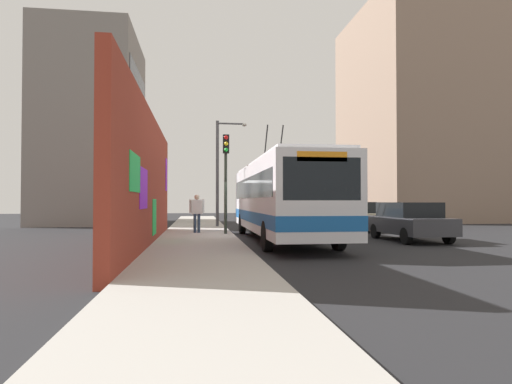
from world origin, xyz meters
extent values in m
plane|color=#232326|center=(0.00, 0.00, 0.00)|extent=(80.00, 80.00, 0.00)
cube|color=#ADA8A0|center=(0.00, 1.60, 0.07)|extent=(48.00, 3.20, 0.15)
cube|color=maroon|center=(-3.37, 3.35, 2.36)|extent=(15.27, 0.30, 4.72)
cube|color=green|center=(-7.91, 3.19, 2.35)|extent=(1.85, 0.02, 0.97)
cube|color=#8C19D8|center=(3.27, 3.19, 2.97)|extent=(0.91, 0.02, 1.65)
cube|color=#8C19D8|center=(-6.13, 3.19, 2.00)|extent=(1.79, 0.02, 1.19)
cube|color=green|center=(-2.85, 3.19, 1.05)|extent=(1.30, 0.02, 1.31)
cube|color=gray|center=(13.81, 9.20, 6.82)|extent=(9.35, 6.32, 13.64)
cube|color=black|center=(13.81, 6.02, 4.40)|extent=(7.95, 0.04, 1.10)
cube|color=black|center=(13.81, 6.02, 7.60)|extent=(7.95, 0.04, 1.10)
cube|color=black|center=(13.81, 6.02, 10.80)|extent=(7.95, 0.04, 1.10)
cube|color=gray|center=(16.11, -17.00, 9.02)|extent=(13.39, 9.67, 18.04)
cube|color=black|center=(16.11, -21.85, 4.40)|extent=(11.38, 0.04, 1.10)
cube|color=black|center=(16.11, -21.85, 7.60)|extent=(11.38, 0.04, 1.10)
cube|color=black|center=(16.11, -21.85, 10.80)|extent=(11.38, 0.04, 1.10)
cube|color=black|center=(16.11, -21.85, 14.00)|extent=(11.38, 0.04, 1.10)
cube|color=silver|center=(-1.42, -1.80, 1.79)|extent=(12.17, 2.62, 2.68)
cube|color=silver|center=(-1.42, -1.80, 3.19)|extent=(11.68, 2.41, 0.12)
cube|color=#1959A5|center=(-1.42, -1.80, 1.00)|extent=(12.19, 2.64, 0.44)
cube|color=black|center=(-7.49, -1.80, 2.26)|extent=(0.04, 2.23, 1.20)
cube|color=black|center=(-1.42, -1.80, 2.19)|extent=(11.20, 2.65, 0.86)
cube|color=orange|center=(-7.48, -1.80, 2.88)|extent=(0.06, 1.44, 0.28)
cylinder|color=black|center=(0.40, -2.15, 4.03)|extent=(1.43, 0.06, 2.00)
cylinder|color=black|center=(0.40, -1.45, 4.03)|extent=(1.43, 0.06, 2.00)
cylinder|color=black|center=(-5.32, -2.99, 0.50)|extent=(1.00, 0.28, 1.00)
cylinder|color=black|center=(-5.32, -0.61, 0.50)|extent=(1.00, 0.28, 1.00)
cylinder|color=black|center=(2.47, -2.99, 0.50)|extent=(1.00, 0.28, 1.00)
cylinder|color=black|center=(2.47, -0.61, 0.50)|extent=(1.00, 0.28, 1.00)
cube|color=#38383D|center=(-2.37, -7.00, 0.65)|extent=(4.26, 1.91, 0.66)
cube|color=black|center=(-2.28, -7.00, 1.28)|extent=(2.56, 1.72, 0.60)
cylinder|color=black|center=(-3.77, -7.86, 0.32)|extent=(0.64, 0.22, 0.64)
cylinder|color=black|center=(-3.77, -6.14, 0.32)|extent=(0.64, 0.22, 0.64)
cylinder|color=black|center=(-0.96, -7.86, 0.32)|extent=(0.64, 0.22, 0.64)
cylinder|color=black|center=(-0.96, -6.14, 0.32)|extent=(0.64, 0.22, 0.64)
cube|color=#C6B793|center=(4.09, -7.00, 0.65)|extent=(4.89, 1.76, 0.66)
cube|color=black|center=(4.19, -7.00, 1.28)|extent=(2.93, 1.58, 0.60)
cylinder|color=black|center=(2.48, -7.78, 0.32)|extent=(0.64, 0.22, 0.64)
cylinder|color=black|center=(2.48, -6.22, 0.32)|extent=(0.64, 0.22, 0.64)
cylinder|color=black|center=(5.71, -7.78, 0.32)|extent=(0.64, 0.22, 0.64)
cylinder|color=black|center=(5.71, -6.22, 0.32)|extent=(0.64, 0.22, 0.64)
cube|color=black|center=(9.69, -7.00, 0.65)|extent=(4.94, 1.86, 0.66)
cube|color=black|center=(9.79, -7.00, 1.28)|extent=(2.97, 1.68, 0.60)
cylinder|color=black|center=(8.06, -7.83, 0.32)|extent=(0.64, 0.22, 0.64)
cylinder|color=black|center=(8.06, -6.17, 0.32)|extent=(0.64, 0.22, 0.64)
cylinder|color=black|center=(11.32, -7.83, 0.32)|extent=(0.64, 0.22, 0.64)
cylinder|color=black|center=(11.32, -6.17, 0.32)|extent=(0.64, 0.22, 0.64)
cube|color=#B21E19|center=(15.21, -7.00, 0.65)|extent=(4.88, 1.84, 0.66)
cube|color=black|center=(15.31, -7.00, 1.28)|extent=(2.93, 1.66, 0.60)
cylinder|color=black|center=(13.60, -7.82, 0.32)|extent=(0.64, 0.22, 0.64)
cylinder|color=black|center=(13.60, -6.18, 0.32)|extent=(0.64, 0.22, 0.64)
cylinder|color=black|center=(16.82, -7.82, 0.32)|extent=(0.64, 0.22, 0.64)
cylinder|color=black|center=(16.82, -6.18, 0.32)|extent=(0.64, 0.22, 0.64)
cylinder|color=#2D3F59|center=(1.42, 1.55, 0.59)|extent=(0.14, 0.14, 0.88)
cylinder|color=#2D3F59|center=(1.42, 1.74, 0.59)|extent=(0.14, 0.14, 0.88)
cube|color=silver|center=(1.42, 1.64, 1.37)|extent=(0.22, 0.52, 0.66)
cylinder|color=silver|center=(1.42, 1.34, 1.40)|extent=(0.09, 0.09, 0.63)
cylinder|color=silver|center=(1.42, 1.95, 1.40)|extent=(0.09, 0.09, 0.63)
sphere|color=beige|center=(1.42, 1.64, 1.82)|extent=(0.24, 0.24, 0.24)
cylinder|color=#2D382D|center=(0.59, 0.35, 2.41)|extent=(0.14, 0.14, 4.51)
cube|color=black|center=(0.37, 0.35, 4.21)|extent=(0.20, 0.28, 0.84)
sphere|color=red|center=(0.26, 0.35, 4.49)|extent=(0.18, 0.18, 0.18)
sphere|color=yellow|center=(0.26, 0.35, 4.21)|extent=(0.18, 0.18, 0.18)
sphere|color=green|center=(0.26, 0.35, 3.93)|extent=(0.18, 0.18, 0.18)
cylinder|color=#4C4C51|center=(6.50, 0.45, 3.27)|extent=(0.18, 0.18, 6.24)
cylinder|color=#4C4C51|center=(6.50, -0.35, 6.24)|extent=(0.10, 1.60, 0.10)
ellipsoid|color=silver|center=(6.50, -1.15, 6.19)|extent=(0.44, 0.28, 0.20)
camera|label=1|loc=(-19.15, 1.64, 1.64)|focal=30.45mm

